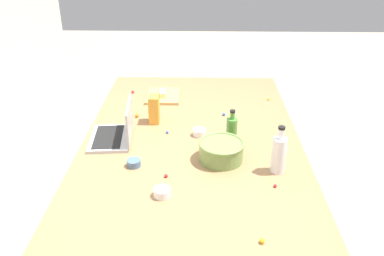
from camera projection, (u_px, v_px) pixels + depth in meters
The scene contains 21 objects.
ground_plane at pixel (192, 252), 2.77m from camera, with size 12.00×12.00×0.00m, color #B7A88E.
island_counter at pixel (192, 198), 2.56m from camera, with size 1.92×1.23×0.90m.
laptop at pixel (117, 132), 2.29m from camera, with size 0.33×0.26×0.22m.
mixing_bowl_large at pixel (221, 151), 2.10m from camera, with size 0.24×0.24×0.10m.
bottle_olive at pixel (232, 129), 2.26m from camera, with size 0.06×0.06×0.19m.
bottle_vinegar at pixel (279, 154), 1.98m from camera, with size 0.07×0.07×0.25m.
cutting_board at pixel (163, 96), 2.85m from camera, with size 0.28×0.23×0.02m, color tan.
butter_stick_left at pixel (163, 93), 2.83m from camera, with size 0.11×0.04×0.04m, color #F4E58C.
ramekin_small at pixel (162, 192), 1.84m from camera, with size 0.08×0.08×0.04m, color white.
ramekin_medium at pixel (134, 163), 2.06m from camera, with size 0.07×0.07×0.04m, color slate.
ramekin_wide at pixel (199, 132), 2.35m from camera, with size 0.08×0.08×0.04m, color white.
candy_bag at pixel (154, 109), 2.48m from camera, with size 0.09×0.06×0.17m, color gold.
candy_0 at pixel (262, 241), 1.58m from camera, with size 0.02×0.02×0.02m, color yellow.
candy_1 at pixel (224, 114), 2.59m from camera, with size 0.02×0.02×0.02m, color blue.
candy_2 at pixel (133, 92), 2.92m from camera, with size 0.02×0.02×0.02m, color red.
candy_3 at pixel (137, 114), 2.59m from camera, with size 0.01×0.01×0.01m, color orange.
candy_4 at pixel (275, 186), 1.90m from camera, with size 0.02×0.02×0.02m, color red.
candy_5 at pixel (137, 116), 2.57m from camera, with size 0.02×0.02×0.02m, color orange.
candy_6 at pixel (268, 99), 2.81m from camera, with size 0.02×0.02×0.02m, color yellow.
candy_7 at pixel (166, 176), 1.98m from camera, with size 0.02×0.02×0.02m, color red.
candy_8 at pixel (167, 132), 2.38m from camera, with size 0.02×0.02×0.02m, color blue.
Camera 1 is at (-2.07, -0.05, 2.03)m, focal length 38.17 mm.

